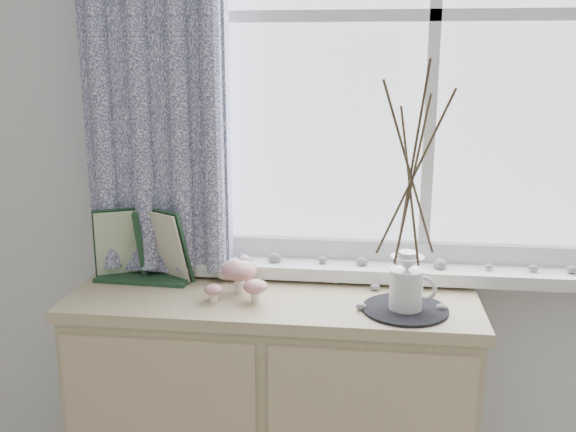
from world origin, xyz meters
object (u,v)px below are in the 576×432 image
at_px(toadstool_cluster, 240,277).
at_px(twig_pitcher, 412,170).
at_px(sideboard, 274,421).
at_px(botanical_book, 138,247).

height_order(toadstool_cluster, twig_pitcher, twig_pitcher).
height_order(sideboard, twig_pitcher, twig_pitcher).
bearing_deg(sideboard, twig_pitcher, -12.65).
distance_m(botanical_book, twig_pitcher, 0.86).
bearing_deg(twig_pitcher, sideboard, -169.21).
xyz_separation_m(toadstool_cluster, twig_pitcher, (0.48, -0.06, 0.34)).
bearing_deg(twig_pitcher, botanical_book, -165.00).
bearing_deg(botanical_book, toadstool_cluster, -7.97).
xyz_separation_m(sideboard, toadstool_cluster, (-0.09, -0.03, 0.48)).
bearing_deg(toadstool_cluster, twig_pitcher, -7.01).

